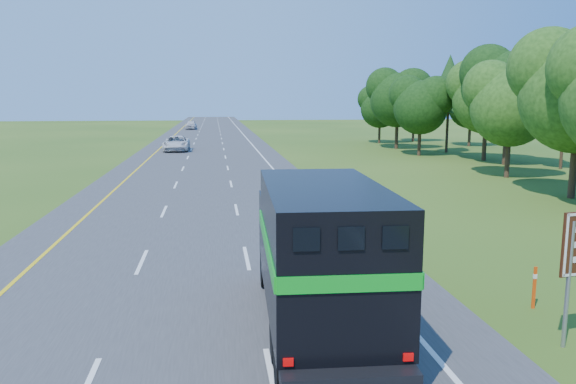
{
  "coord_description": "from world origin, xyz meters",
  "views": [
    {
      "loc": [
        0.77,
        -8.42,
        5.62
      ],
      "look_at": [
        3.86,
        15.06,
        1.72
      ],
      "focal_mm": 35.0,
      "sensor_mm": 36.0,
      "label": 1
    }
  ],
  "objects": [
    {
      "name": "delineator",
      "position": [
        9.3,
        5.16,
        0.63
      ],
      "size": [
        0.1,
        0.05,
        1.18
      ],
      "color": "#E7410C",
      "rests_on": "ground"
    },
    {
      "name": "road",
      "position": [
        0.0,
        50.0,
        0.02
      ],
      "size": [
        15.0,
        260.0,
        0.04
      ],
      "primitive_type": "cube",
      "color": "#38383A",
      "rests_on": "ground"
    },
    {
      "name": "tree_wall_right",
      "position": [
        26.0,
        30.0,
        6.0
      ],
      "size": [
        16.0,
        100.0,
        12.0
      ],
      "primitive_type": null,
      "color": "#19380F",
      "rests_on": "ground"
    },
    {
      "name": "horse_truck",
      "position": [
        3.22,
        4.44,
        2.01
      ],
      "size": [
        2.91,
        8.43,
        3.69
      ],
      "rotation": [
        0.0,
        0.0,
        -0.04
      ],
      "color": "black",
      "rests_on": "road"
    },
    {
      "name": "white_suv",
      "position": [
        -3.37,
        54.6,
        0.86
      ],
      "size": [
        2.77,
        5.94,
        1.65
      ],
      "primitive_type": "imported",
      "rotation": [
        0.0,
        0.0,
        -0.01
      ],
      "color": "silver",
      "rests_on": "road"
    },
    {
      "name": "lane_markings",
      "position": [
        0.0,
        50.0,
        0.04
      ],
      "size": [
        11.15,
        260.0,
        0.01
      ],
      "color": "yellow",
      "rests_on": "road"
    },
    {
      "name": "far_car",
      "position": [
        -3.53,
        100.44,
        0.87
      ],
      "size": [
        2.23,
        4.98,
        1.66
      ],
      "primitive_type": "imported",
      "rotation": [
        0.0,
        0.0,
        -0.05
      ],
      "color": "silver",
      "rests_on": "road"
    }
  ]
}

